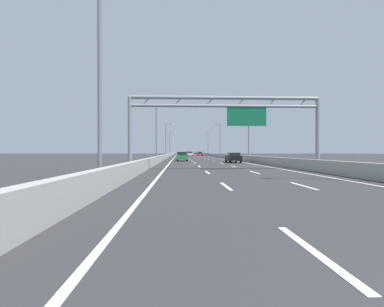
# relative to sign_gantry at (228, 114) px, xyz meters

# --- Properties ---
(ground_plane) EXTENTS (260.00, 260.00, 0.00)m
(ground_plane) POSITION_rel_sign_gantry_xyz_m (-0.24, 75.55, -4.85)
(ground_plane) COLOR #2D2D30
(lane_dash_left_0) EXTENTS (0.16, 3.00, 0.01)m
(lane_dash_left_0) POSITION_rel_sign_gantry_xyz_m (-2.04, -20.95, -4.85)
(lane_dash_left_0) COLOR white
(lane_dash_left_0) RESTS_ON ground_plane
(lane_dash_left_1) EXTENTS (0.16, 3.00, 0.01)m
(lane_dash_left_1) POSITION_rel_sign_gantry_xyz_m (-2.04, -11.95, -4.85)
(lane_dash_left_1) COLOR white
(lane_dash_left_1) RESTS_ON ground_plane
(lane_dash_left_2) EXTENTS (0.16, 3.00, 0.01)m
(lane_dash_left_2) POSITION_rel_sign_gantry_xyz_m (-2.04, -2.95, -4.85)
(lane_dash_left_2) COLOR white
(lane_dash_left_2) RESTS_ON ground_plane
(lane_dash_left_3) EXTENTS (0.16, 3.00, 0.01)m
(lane_dash_left_3) POSITION_rel_sign_gantry_xyz_m (-2.04, 6.05, -4.85)
(lane_dash_left_3) COLOR white
(lane_dash_left_3) RESTS_ON ground_plane
(lane_dash_left_4) EXTENTS (0.16, 3.00, 0.01)m
(lane_dash_left_4) POSITION_rel_sign_gantry_xyz_m (-2.04, 15.05, -4.85)
(lane_dash_left_4) COLOR white
(lane_dash_left_4) RESTS_ON ground_plane
(lane_dash_left_5) EXTENTS (0.16, 3.00, 0.01)m
(lane_dash_left_5) POSITION_rel_sign_gantry_xyz_m (-2.04, 24.05, -4.85)
(lane_dash_left_5) COLOR white
(lane_dash_left_5) RESTS_ON ground_plane
(lane_dash_left_6) EXTENTS (0.16, 3.00, 0.01)m
(lane_dash_left_6) POSITION_rel_sign_gantry_xyz_m (-2.04, 33.05, -4.85)
(lane_dash_left_6) COLOR white
(lane_dash_left_6) RESTS_ON ground_plane
(lane_dash_left_7) EXTENTS (0.16, 3.00, 0.01)m
(lane_dash_left_7) POSITION_rel_sign_gantry_xyz_m (-2.04, 42.05, -4.85)
(lane_dash_left_7) COLOR white
(lane_dash_left_7) RESTS_ON ground_plane
(lane_dash_left_8) EXTENTS (0.16, 3.00, 0.01)m
(lane_dash_left_8) POSITION_rel_sign_gantry_xyz_m (-2.04, 51.05, -4.85)
(lane_dash_left_8) COLOR white
(lane_dash_left_8) RESTS_ON ground_plane
(lane_dash_left_9) EXTENTS (0.16, 3.00, 0.01)m
(lane_dash_left_9) POSITION_rel_sign_gantry_xyz_m (-2.04, 60.05, -4.85)
(lane_dash_left_9) COLOR white
(lane_dash_left_9) RESTS_ON ground_plane
(lane_dash_left_10) EXTENTS (0.16, 3.00, 0.01)m
(lane_dash_left_10) POSITION_rel_sign_gantry_xyz_m (-2.04, 69.05, -4.85)
(lane_dash_left_10) COLOR white
(lane_dash_left_10) RESTS_ON ground_plane
(lane_dash_left_11) EXTENTS (0.16, 3.00, 0.01)m
(lane_dash_left_11) POSITION_rel_sign_gantry_xyz_m (-2.04, 78.05, -4.85)
(lane_dash_left_11) COLOR white
(lane_dash_left_11) RESTS_ON ground_plane
(lane_dash_left_12) EXTENTS (0.16, 3.00, 0.01)m
(lane_dash_left_12) POSITION_rel_sign_gantry_xyz_m (-2.04, 87.05, -4.85)
(lane_dash_left_12) COLOR white
(lane_dash_left_12) RESTS_ON ground_plane
(lane_dash_left_13) EXTENTS (0.16, 3.00, 0.01)m
(lane_dash_left_13) POSITION_rel_sign_gantry_xyz_m (-2.04, 96.05, -4.85)
(lane_dash_left_13) COLOR white
(lane_dash_left_13) RESTS_ON ground_plane
(lane_dash_left_14) EXTENTS (0.16, 3.00, 0.01)m
(lane_dash_left_14) POSITION_rel_sign_gantry_xyz_m (-2.04, 105.05, -4.85)
(lane_dash_left_14) COLOR white
(lane_dash_left_14) RESTS_ON ground_plane
(lane_dash_left_15) EXTENTS (0.16, 3.00, 0.01)m
(lane_dash_left_15) POSITION_rel_sign_gantry_xyz_m (-2.04, 114.05, -4.85)
(lane_dash_left_15) COLOR white
(lane_dash_left_15) RESTS_ON ground_plane
(lane_dash_left_16) EXTENTS (0.16, 3.00, 0.01)m
(lane_dash_left_16) POSITION_rel_sign_gantry_xyz_m (-2.04, 123.05, -4.85)
(lane_dash_left_16) COLOR white
(lane_dash_left_16) RESTS_ON ground_plane
(lane_dash_left_17) EXTENTS (0.16, 3.00, 0.01)m
(lane_dash_left_17) POSITION_rel_sign_gantry_xyz_m (-2.04, 132.05, -4.85)
(lane_dash_left_17) COLOR white
(lane_dash_left_17) RESTS_ON ground_plane
(lane_dash_right_1) EXTENTS (0.16, 3.00, 0.01)m
(lane_dash_right_1) POSITION_rel_sign_gantry_xyz_m (1.56, -11.95, -4.85)
(lane_dash_right_1) COLOR white
(lane_dash_right_1) RESTS_ON ground_plane
(lane_dash_right_2) EXTENTS (0.16, 3.00, 0.01)m
(lane_dash_right_2) POSITION_rel_sign_gantry_xyz_m (1.56, -2.95, -4.85)
(lane_dash_right_2) COLOR white
(lane_dash_right_2) RESTS_ON ground_plane
(lane_dash_right_3) EXTENTS (0.16, 3.00, 0.01)m
(lane_dash_right_3) POSITION_rel_sign_gantry_xyz_m (1.56, 6.05, -4.85)
(lane_dash_right_3) COLOR white
(lane_dash_right_3) RESTS_ON ground_plane
(lane_dash_right_4) EXTENTS (0.16, 3.00, 0.01)m
(lane_dash_right_4) POSITION_rel_sign_gantry_xyz_m (1.56, 15.05, -4.85)
(lane_dash_right_4) COLOR white
(lane_dash_right_4) RESTS_ON ground_plane
(lane_dash_right_5) EXTENTS (0.16, 3.00, 0.01)m
(lane_dash_right_5) POSITION_rel_sign_gantry_xyz_m (1.56, 24.05, -4.85)
(lane_dash_right_5) COLOR white
(lane_dash_right_5) RESTS_ON ground_plane
(lane_dash_right_6) EXTENTS (0.16, 3.00, 0.01)m
(lane_dash_right_6) POSITION_rel_sign_gantry_xyz_m (1.56, 33.05, -4.85)
(lane_dash_right_6) COLOR white
(lane_dash_right_6) RESTS_ON ground_plane
(lane_dash_right_7) EXTENTS (0.16, 3.00, 0.01)m
(lane_dash_right_7) POSITION_rel_sign_gantry_xyz_m (1.56, 42.05, -4.85)
(lane_dash_right_7) COLOR white
(lane_dash_right_7) RESTS_ON ground_plane
(lane_dash_right_8) EXTENTS (0.16, 3.00, 0.01)m
(lane_dash_right_8) POSITION_rel_sign_gantry_xyz_m (1.56, 51.05, -4.85)
(lane_dash_right_8) COLOR white
(lane_dash_right_8) RESTS_ON ground_plane
(lane_dash_right_9) EXTENTS (0.16, 3.00, 0.01)m
(lane_dash_right_9) POSITION_rel_sign_gantry_xyz_m (1.56, 60.05, -4.85)
(lane_dash_right_9) COLOR white
(lane_dash_right_9) RESTS_ON ground_plane
(lane_dash_right_10) EXTENTS (0.16, 3.00, 0.01)m
(lane_dash_right_10) POSITION_rel_sign_gantry_xyz_m (1.56, 69.05, -4.85)
(lane_dash_right_10) COLOR white
(lane_dash_right_10) RESTS_ON ground_plane
(lane_dash_right_11) EXTENTS (0.16, 3.00, 0.01)m
(lane_dash_right_11) POSITION_rel_sign_gantry_xyz_m (1.56, 78.05, -4.85)
(lane_dash_right_11) COLOR white
(lane_dash_right_11) RESTS_ON ground_plane
(lane_dash_right_12) EXTENTS (0.16, 3.00, 0.01)m
(lane_dash_right_12) POSITION_rel_sign_gantry_xyz_m (1.56, 87.05, -4.85)
(lane_dash_right_12) COLOR white
(lane_dash_right_12) RESTS_ON ground_plane
(lane_dash_right_13) EXTENTS (0.16, 3.00, 0.01)m
(lane_dash_right_13) POSITION_rel_sign_gantry_xyz_m (1.56, 96.05, -4.85)
(lane_dash_right_13) COLOR white
(lane_dash_right_13) RESTS_ON ground_plane
(lane_dash_right_14) EXTENTS (0.16, 3.00, 0.01)m
(lane_dash_right_14) POSITION_rel_sign_gantry_xyz_m (1.56, 105.05, -4.85)
(lane_dash_right_14) COLOR white
(lane_dash_right_14) RESTS_ON ground_plane
(lane_dash_right_15) EXTENTS (0.16, 3.00, 0.01)m
(lane_dash_right_15) POSITION_rel_sign_gantry_xyz_m (1.56, 114.05, -4.85)
(lane_dash_right_15) COLOR white
(lane_dash_right_15) RESTS_ON ground_plane
(lane_dash_right_16) EXTENTS (0.16, 3.00, 0.01)m
(lane_dash_right_16) POSITION_rel_sign_gantry_xyz_m (1.56, 123.05, -4.85)
(lane_dash_right_16) COLOR white
(lane_dash_right_16) RESTS_ON ground_plane
(lane_dash_right_17) EXTENTS (0.16, 3.00, 0.01)m
(lane_dash_right_17) POSITION_rel_sign_gantry_xyz_m (1.56, 132.05, -4.85)
(lane_dash_right_17) COLOR white
(lane_dash_right_17) RESTS_ON ground_plane
(edge_line_left) EXTENTS (0.16, 176.00, 0.01)m
(edge_line_left) POSITION_rel_sign_gantry_xyz_m (-5.49, 63.55, -4.85)
(edge_line_left) COLOR white
(edge_line_left) RESTS_ON ground_plane
(edge_line_right) EXTENTS (0.16, 176.00, 0.01)m
(edge_line_right) POSITION_rel_sign_gantry_xyz_m (5.01, 63.55, -4.85)
(edge_line_right) COLOR white
(edge_line_right) RESTS_ON ground_plane
(barrier_left) EXTENTS (0.45, 220.00, 0.95)m
(barrier_left) POSITION_rel_sign_gantry_xyz_m (-7.14, 85.55, -4.38)
(barrier_left) COLOR #9E9E99
(barrier_left) RESTS_ON ground_plane
(barrier_right) EXTENTS (0.45, 220.00, 0.95)m
(barrier_right) POSITION_rel_sign_gantry_xyz_m (6.66, 85.55, -4.38)
(barrier_right) COLOR #9E9E99
(barrier_right) RESTS_ON ground_plane
(sign_gantry) EXTENTS (16.58, 0.36, 6.36)m
(sign_gantry) POSITION_rel_sign_gantry_xyz_m (0.00, 0.00, 0.00)
(sign_gantry) COLOR gray
(sign_gantry) RESTS_ON ground_plane
(streetlamp_left_near) EXTENTS (2.58, 0.28, 9.50)m
(streetlamp_left_near) POSITION_rel_sign_gantry_xyz_m (-7.71, -11.24, 0.54)
(streetlamp_left_near) COLOR slate
(streetlamp_left_near) RESTS_ON ground_plane
(streetlamp_left_mid) EXTENTS (2.58, 0.28, 9.50)m
(streetlamp_left_mid) POSITION_rel_sign_gantry_xyz_m (-7.71, 24.16, 0.54)
(streetlamp_left_mid) COLOR slate
(streetlamp_left_mid) RESTS_ON ground_plane
(streetlamp_right_mid) EXTENTS (2.58, 0.28, 9.50)m
(streetlamp_right_mid) POSITION_rel_sign_gantry_xyz_m (7.22, 24.16, 0.54)
(streetlamp_right_mid) COLOR slate
(streetlamp_right_mid) RESTS_ON ground_plane
(streetlamp_left_far) EXTENTS (2.58, 0.28, 9.50)m
(streetlamp_left_far) POSITION_rel_sign_gantry_xyz_m (-7.71, 59.55, 0.54)
(streetlamp_left_far) COLOR slate
(streetlamp_left_far) RESTS_ON ground_plane
(streetlamp_right_far) EXTENTS (2.58, 0.28, 9.50)m
(streetlamp_right_far) POSITION_rel_sign_gantry_xyz_m (7.22, 59.55, 0.54)
(streetlamp_right_far) COLOR slate
(streetlamp_right_far) RESTS_ON ground_plane
(streetlamp_left_distant) EXTENTS (2.58, 0.28, 9.50)m
(streetlamp_left_distant) POSITION_rel_sign_gantry_xyz_m (-7.71, 94.95, 0.54)
(streetlamp_left_distant) COLOR slate
(streetlamp_left_distant) RESTS_ON ground_plane
(streetlamp_right_distant) EXTENTS (2.58, 0.28, 9.50)m
(streetlamp_right_distant) POSITION_rel_sign_gantry_xyz_m (7.22, 94.95, 0.54)
(streetlamp_right_distant) COLOR slate
(streetlamp_right_distant) RESTS_ON ground_plane
(orange_car) EXTENTS (1.71, 4.36, 1.55)m
(orange_car) POSITION_rel_sign_gantry_xyz_m (-0.35, 108.43, -4.06)
(orange_car) COLOR orange
(orange_car) RESTS_ON ground_plane
(yellow_car) EXTENTS (1.75, 4.21, 1.43)m
(yellow_car) POSITION_rel_sign_gantry_xyz_m (-3.87, 62.98, -4.11)
(yellow_car) COLOR yellow
(yellow_car) RESTS_ON ground_plane
(green_car) EXTENTS (1.75, 4.20, 1.52)m
(green_car) POSITION_rel_sign_gantry_xyz_m (-3.70, 24.12, -4.08)
(green_car) COLOR #1E7A38
(green_car) RESTS_ON ground_plane
(red_car) EXTENTS (1.85, 4.12, 1.46)m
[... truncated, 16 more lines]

